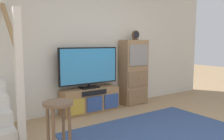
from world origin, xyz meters
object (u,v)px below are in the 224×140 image
media_console (90,100)px  television (89,67)px  desk_clock (136,35)px  bar_stool_near (58,117)px  side_cabinet (133,72)px

media_console → television: 0.66m
television → media_console: bearing=-90.0°
desk_clock → bar_stool_near: 2.93m
desk_clock → bar_stool_near: bearing=-147.9°
media_console → side_cabinet: size_ratio=0.82×
media_console → television: bearing=90.0°
side_cabinet → television: bearing=179.3°
side_cabinet → bar_stool_near: side_cabinet is taller
side_cabinet → bar_stool_near: size_ratio=2.02×
desk_clock → side_cabinet: bearing=157.6°
television → desk_clock: desk_clock is taller
side_cabinet → desk_clock: 0.81m
side_cabinet → media_console: bearing=-179.5°
media_console → bar_stool_near: 1.91m
desk_clock → media_console: bearing=179.8°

